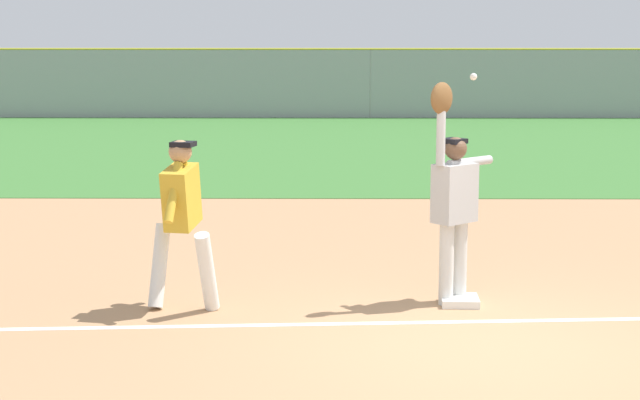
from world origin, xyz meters
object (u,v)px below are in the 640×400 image
at_px(runner, 182,213).
at_px(baseball, 474,77).
at_px(parked_car_red, 247,92).
at_px(parked_car_silver, 574,92).
at_px(first_base, 460,301).
at_px(fielder, 453,196).
at_px(parked_car_black, 419,91).

relative_size(runner, baseball, 23.24).
distance_m(parked_car_red, parked_car_silver, 11.57).
height_order(first_base, parked_car_red, parked_car_red).
bearing_deg(first_base, fielder, 144.35).
height_order(parked_car_red, parked_car_silver, same).
bearing_deg(runner, parked_car_silver, 80.14).
bearing_deg(first_base, baseball, 65.28).
distance_m(first_base, parked_car_red, 26.08).
bearing_deg(fielder, baseball, -85.61).
xyz_separation_m(parked_car_black, parked_car_silver, (5.47, -0.07, 0.00)).
bearing_deg(runner, baseball, 20.76).
distance_m(baseball, parked_car_black, 25.75).
height_order(first_base, fielder, fielder).
xyz_separation_m(fielder, parked_car_red, (-4.17, 25.66, -0.45)).
xyz_separation_m(baseball, parked_car_silver, (7.19, 25.57, -1.64)).
xyz_separation_m(first_base, parked_car_red, (-4.25, 25.72, 0.63)).
relative_size(fielder, runner, 1.33).
bearing_deg(baseball, parked_car_silver, 74.29).
bearing_deg(first_base, runner, -175.54).
bearing_deg(baseball, parked_car_black, 86.16).
height_order(fielder, parked_car_silver, fielder).
xyz_separation_m(runner, baseball, (2.93, 0.48, 1.32)).
relative_size(baseball, parked_car_red, 0.02).
bearing_deg(baseball, fielder, -134.87).
relative_size(baseball, parked_car_black, 0.02).
xyz_separation_m(fielder, parked_car_black, (1.93, 25.85, -0.45)).
xyz_separation_m(runner, parked_car_black, (4.65, 26.12, -0.32)).
bearing_deg(fielder, parked_car_red, -31.52).
bearing_deg(baseball, runner, -170.61).
xyz_separation_m(baseball, parked_car_black, (1.72, 25.64, -1.64)).
bearing_deg(first_base, parked_car_red, 99.39).
distance_m(baseball, parked_car_red, 25.88).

